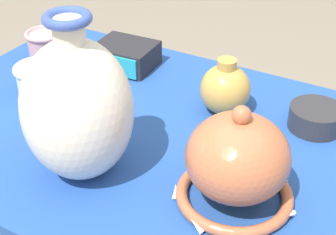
{
  "coord_description": "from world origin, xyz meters",
  "views": [
    {
      "loc": [
        0.42,
        -0.8,
        1.39
      ],
      "look_at": [
        0.03,
        -0.11,
        0.87
      ],
      "focal_mm": 55.0,
      "sensor_mm": 36.0,
      "label": 1
    }
  ],
  "objects_px": {
    "pot_squat_charcoal": "(316,118)",
    "cup_wide_rose": "(46,46)",
    "jar_round_ochre": "(225,89)",
    "vase_tall_bulbous": "(77,109)",
    "cup_wide_porcelain": "(39,81)",
    "vase_dome_bell": "(237,163)",
    "mosaic_tile_box": "(126,55)"
  },
  "relations": [
    {
      "from": "vase_tall_bulbous",
      "to": "vase_dome_bell",
      "type": "relative_size",
      "value": 1.43
    },
    {
      "from": "mosaic_tile_box",
      "to": "pot_squat_charcoal",
      "type": "relative_size",
      "value": 1.35
    },
    {
      "from": "mosaic_tile_box",
      "to": "cup_wide_rose",
      "type": "relative_size",
      "value": 1.55
    },
    {
      "from": "jar_round_ochre",
      "to": "cup_wide_porcelain",
      "type": "relative_size",
      "value": 1.14
    },
    {
      "from": "jar_round_ochre",
      "to": "cup_wide_rose",
      "type": "height_order",
      "value": "jar_round_ochre"
    },
    {
      "from": "vase_tall_bulbous",
      "to": "mosaic_tile_box",
      "type": "height_order",
      "value": "vase_tall_bulbous"
    },
    {
      "from": "jar_round_ochre",
      "to": "cup_wide_porcelain",
      "type": "xyz_separation_m",
      "value": [
        -0.41,
        -0.16,
        -0.01
      ]
    },
    {
      "from": "vase_tall_bulbous",
      "to": "mosaic_tile_box",
      "type": "bearing_deg",
      "value": 112.77
    },
    {
      "from": "cup_wide_porcelain",
      "to": "pot_squat_charcoal",
      "type": "height_order",
      "value": "cup_wide_porcelain"
    },
    {
      "from": "cup_wide_porcelain",
      "to": "vase_dome_bell",
      "type": "bearing_deg",
      "value": -10.95
    },
    {
      "from": "vase_dome_bell",
      "to": "cup_wide_rose",
      "type": "bearing_deg",
      "value": 158.63
    },
    {
      "from": "vase_dome_bell",
      "to": "jar_round_ochre",
      "type": "height_order",
      "value": "vase_dome_bell"
    },
    {
      "from": "vase_tall_bulbous",
      "to": "cup_wide_porcelain",
      "type": "xyz_separation_m",
      "value": [
        -0.26,
        0.18,
        -0.1
      ]
    },
    {
      "from": "vase_tall_bulbous",
      "to": "pot_squat_charcoal",
      "type": "distance_m",
      "value": 0.53
    },
    {
      "from": "vase_dome_bell",
      "to": "pot_squat_charcoal",
      "type": "bearing_deg",
      "value": 78.37
    },
    {
      "from": "vase_dome_bell",
      "to": "mosaic_tile_box",
      "type": "xyz_separation_m",
      "value": [
        -0.47,
        0.35,
        -0.05
      ]
    },
    {
      "from": "cup_wide_porcelain",
      "to": "pot_squat_charcoal",
      "type": "xyz_separation_m",
      "value": [
        0.62,
        0.2,
        -0.02
      ]
    },
    {
      "from": "mosaic_tile_box",
      "to": "cup_wide_porcelain",
      "type": "relative_size",
      "value": 1.37
    },
    {
      "from": "cup_wide_rose",
      "to": "jar_round_ochre",
      "type": "bearing_deg",
      "value": 0.63
    },
    {
      "from": "cup_wide_porcelain",
      "to": "vase_tall_bulbous",
      "type": "bearing_deg",
      "value": -33.86
    },
    {
      "from": "mosaic_tile_box",
      "to": "jar_round_ochre",
      "type": "relative_size",
      "value": 1.2
    },
    {
      "from": "jar_round_ochre",
      "to": "cup_wide_rose",
      "type": "relative_size",
      "value": 1.29
    },
    {
      "from": "cup_wide_porcelain",
      "to": "cup_wide_rose",
      "type": "xyz_separation_m",
      "value": [
        -0.11,
        0.15,
        0.0
      ]
    },
    {
      "from": "vase_dome_bell",
      "to": "jar_round_ochre",
      "type": "xyz_separation_m",
      "value": [
        -0.14,
        0.27,
        -0.02
      ]
    },
    {
      "from": "pot_squat_charcoal",
      "to": "cup_wide_rose",
      "type": "xyz_separation_m",
      "value": [
        -0.73,
        -0.04,
        0.02
      ]
    },
    {
      "from": "vase_dome_bell",
      "to": "pot_squat_charcoal",
      "type": "xyz_separation_m",
      "value": [
        0.06,
        0.31,
        -0.06
      ]
    },
    {
      "from": "mosaic_tile_box",
      "to": "jar_round_ochre",
      "type": "bearing_deg",
      "value": -16.72
    },
    {
      "from": "vase_tall_bulbous",
      "to": "vase_dome_bell",
      "type": "bearing_deg",
      "value": 13.43
    },
    {
      "from": "vase_tall_bulbous",
      "to": "pot_squat_charcoal",
      "type": "xyz_separation_m",
      "value": [
        0.35,
        0.37,
        -0.12
      ]
    },
    {
      "from": "jar_round_ochre",
      "to": "vase_tall_bulbous",
      "type": "bearing_deg",
      "value": -114.04
    },
    {
      "from": "mosaic_tile_box",
      "to": "cup_wide_rose",
      "type": "distance_m",
      "value": 0.22
    },
    {
      "from": "mosaic_tile_box",
      "to": "pot_squat_charcoal",
      "type": "height_order",
      "value": "mosaic_tile_box"
    }
  ]
}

